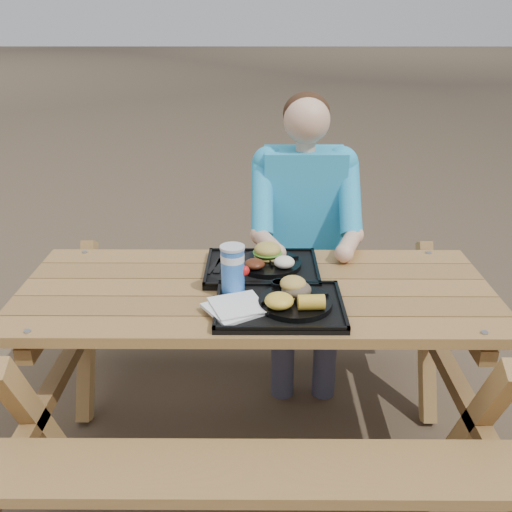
{
  "coord_description": "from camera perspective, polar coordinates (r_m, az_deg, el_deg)",
  "views": [
    {
      "loc": [
        0.01,
        -1.95,
        1.72
      ],
      "look_at": [
        0.0,
        0.0,
        0.88
      ],
      "focal_mm": 40.0,
      "sensor_mm": 36.0,
      "label": 1
    }
  ],
  "objects": [
    {
      "name": "soda_cup",
      "position": [
        2.06,
        -2.35,
        -1.48
      ],
      "size": [
        0.09,
        0.09,
        0.17
      ],
      "primitive_type": "cylinder",
      "color": "blue",
      "rests_on": "tray_near"
    },
    {
      "name": "corn_cob",
      "position": [
        1.94,
        5.55,
        -4.62
      ],
      "size": [
        0.09,
        0.09,
        0.05
      ],
      "primitive_type": null,
      "rotation": [
        0.0,
        0.0,
        0.05
      ],
      "color": "gold",
      "rests_on": "plate_near"
    },
    {
      "name": "condiment_mustard",
      "position": [
        2.12,
        3.57,
        -2.96
      ],
      "size": [
        0.04,
        0.04,
        0.03
      ],
      "primitive_type": "cylinder",
      "color": "yellow",
      "rests_on": "tray_near"
    },
    {
      "name": "tray_near",
      "position": [
        2.02,
        2.35,
        -5.12
      ],
      "size": [
        0.45,
        0.35,
        0.02
      ],
      "primitive_type": "cube",
      "color": "black",
      "rests_on": "picnic_table"
    },
    {
      "name": "ground",
      "position": [
        2.6,
        0.0,
        -18.11
      ],
      "size": [
        60.0,
        60.0,
        0.0
      ],
      "primitive_type": "plane",
      "color": "#999999",
      "rests_on": "ground"
    },
    {
      "name": "baked_beans",
      "position": [
        2.23,
        -0.15,
        -0.8
      ],
      "size": [
        0.08,
        0.08,
        0.04
      ],
      "primitive_type": "ellipsoid",
      "color": "#562411",
      "rests_on": "plate_far"
    },
    {
      "name": "condiment_bbq",
      "position": [
        2.11,
        2.31,
        -3.0
      ],
      "size": [
        0.06,
        0.06,
        0.03
      ],
      "primitive_type": "cylinder",
      "color": "black",
      "rests_on": "tray_near"
    },
    {
      "name": "napkin_stack",
      "position": [
        1.97,
        -2.16,
        -5.17
      ],
      "size": [
        0.25,
        0.25,
        0.02
      ],
      "primitive_type": "cube",
      "rotation": [
        0.0,
        0.0,
        0.57
      ],
      "color": "silver",
      "rests_on": "tray_near"
    },
    {
      "name": "plate_near",
      "position": [
        2.01,
        3.94,
        -4.68
      ],
      "size": [
        0.26,
        0.26,
        0.02
      ],
      "primitive_type": "cylinder",
      "color": "black",
      "rests_on": "tray_near"
    },
    {
      "name": "sandwich",
      "position": [
        2.02,
        4.08,
        -2.58
      ],
      "size": [
        0.1,
        0.1,
        0.1
      ],
      "primitive_type": null,
      "color": "gold",
      "rests_on": "plate_near"
    },
    {
      "name": "picnic_table",
      "position": [
        2.37,
        0.0,
        -11.29
      ],
      "size": [
        1.8,
        1.49,
        0.75
      ],
      "primitive_type": null,
      "color": "#999999",
      "rests_on": "ground"
    },
    {
      "name": "mac_cheese",
      "position": [
        1.94,
        2.33,
        -4.49
      ],
      "size": [
        0.1,
        0.1,
        0.05
      ],
      "primitive_type": "ellipsoid",
      "color": "yellow",
      "rests_on": "plate_near"
    },
    {
      "name": "potato_salad",
      "position": [
        2.24,
        2.84,
        -0.62
      ],
      "size": [
        0.08,
        0.08,
        0.05
      ],
      "primitive_type": "ellipsoid",
      "color": "white",
      "rests_on": "plate_far"
    },
    {
      "name": "diner",
      "position": [
        2.82,
        4.65,
        0.73
      ],
      "size": [
        0.48,
        0.84,
        1.28
      ],
      "primitive_type": null,
      "color": "#17A38F",
      "rests_on": "ground"
    },
    {
      "name": "burger",
      "position": [
        2.32,
        1.17,
        0.96
      ],
      "size": [
        0.11,
        0.11,
        0.1
      ],
      "primitive_type": null,
      "color": "gold",
      "rests_on": "plate_far"
    },
    {
      "name": "plate_far",
      "position": [
        2.31,
        1.34,
        -0.77
      ],
      "size": [
        0.26,
        0.26,
        0.02
      ],
      "primitive_type": "cylinder",
      "color": "black",
      "rests_on": "tray_far"
    },
    {
      "name": "tray_far",
      "position": [
        2.3,
        0.59,
        -1.32
      ],
      "size": [
        0.45,
        0.35,
        0.02
      ],
      "primitive_type": "cube",
      "color": "black",
      "rests_on": "picnic_table"
    },
    {
      "name": "cutlery_far",
      "position": [
        2.31,
        -3.69,
        -0.94
      ],
      "size": [
        0.04,
        0.15,
        0.01
      ],
      "primitive_type": "cube",
      "rotation": [
        0.0,
        0.0,
        -0.11
      ],
      "color": "black",
      "rests_on": "tray_far"
    }
  ]
}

